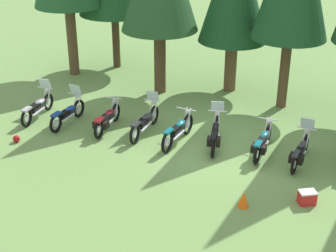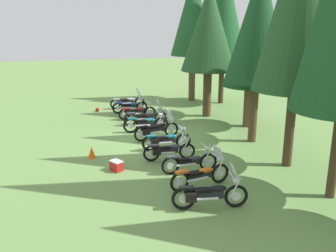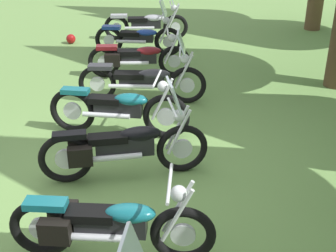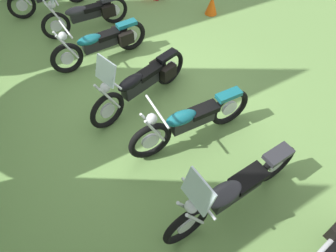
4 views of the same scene
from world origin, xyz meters
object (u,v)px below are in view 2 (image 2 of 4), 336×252
pine_tree_2 (209,28)px  pine_tree_3 (252,41)px  motorcycle_6 (166,140)px  pine_tree_1 (224,14)px  motorcycle_3 (146,117)px  motorcycle_2 (136,112)px  pine_tree_0 (193,14)px  motorcycle_4 (146,123)px  picnic_cooler (116,166)px  motorcycle_5 (156,129)px  dropped_helmet (97,110)px  pine_tree_4 (259,24)px  motorcycle_8 (190,162)px  motorcycle_10 (209,194)px  traffic_cone (92,152)px  motorcycle_7 (169,150)px  motorcycle_0 (128,101)px  motorcycle_1 (130,106)px  motorcycle_9 (201,174)px

pine_tree_2 → pine_tree_3: size_ratio=1.09×
motorcycle_6 → pine_tree_1: (-8.48, 6.01, 5.41)m
motorcycle_3 → motorcycle_2: bearing=100.9°
motorcycle_2 → pine_tree_0: pine_tree_0 is taller
pine_tree_2 → motorcycle_4: bearing=-59.4°
pine_tree_0 → picnic_cooler: bearing=-30.0°
motorcycle_5 → dropped_helmet: bearing=96.9°
dropped_helmet → pine_tree_3: bearing=54.4°
picnic_cooler → dropped_helmet: size_ratio=2.28×
pine_tree_4 → motorcycle_6: bearing=-87.4°
motorcycle_8 → pine_tree_0: 14.24m
motorcycle_4 → motorcycle_8: 5.54m
motorcycle_10 → motorcycle_8: bearing=92.5°
pine_tree_4 → picnic_cooler: bearing=-73.1°
motorcycle_3 → motorcycle_5: bearing=-91.0°
motorcycle_5 → pine_tree_0: pine_tree_0 is taller
motorcycle_6 → dropped_helmet: 8.34m
picnic_cooler → traffic_cone: 1.79m
motorcycle_7 → motorcycle_2: bearing=95.5°
motorcycle_2 → traffic_cone: motorcycle_2 is taller
motorcycle_3 → pine_tree_0: (-5.65, 4.41, 5.40)m
motorcycle_2 → motorcycle_4: size_ratio=0.95×
motorcycle_10 → pine_tree_2: bearing=78.6°
pine_tree_3 → motorcycle_4: bearing=-92.5°
motorcycle_4 → motorcycle_7: (4.09, 0.11, -0.02)m
pine_tree_1 → picnic_cooler: (10.28, -8.37, -5.66)m
motorcycle_8 → dropped_helmet: (-10.66, -2.64, -0.30)m
picnic_cooler → pine_tree_3: bearing=120.4°
dropped_helmet → picnic_cooler: bearing=0.1°
motorcycle_8 → dropped_helmet: size_ratio=8.66×
pine_tree_0 → motorcycle_4: bearing=-33.6°
motorcycle_3 → pine_tree_4: 7.58m
motorcycle_4 → motorcycle_0: bearing=96.1°
motorcycle_0 → motorcycle_8: size_ratio=1.06×
motorcycle_5 → pine_tree_0: size_ratio=0.26×
motorcycle_0 → motorcycle_1: size_ratio=1.05×
motorcycle_1 → motorcycle_6: 7.13m
motorcycle_1 → pine_tree_1: size_ratio=0.24×
pine_tree_0 → pine_tree_4: 9.67m
motorcycle_8 → dropped_helmet: motorcycle_8 is taller
pine_tree_3 → pine_tree_2: bearing=-153.4°
motorcycle_5 → pine_tree_4: pine_tree_4 is taller
pine_tree_1 → pine_tree_3: size_ratio=1.33×
pine_tree_4 → picnic_cooler: size_ratio=13.95×
motorcycle_7 → motorcycle_10: size_ratio=0.92×
pine_tree_0 → pine_tree_3: 7.41m
motorcycle_8 → motorcycle_10: bearing=-96.7°
motorcycle_2 → motorcycle_9: (9.52, 0.57, 0.02)m
motorcycle_8 → pine_tree_3: 8.26m
motorcycle_10 → pine_tree_3: pine_tree_3 is taller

